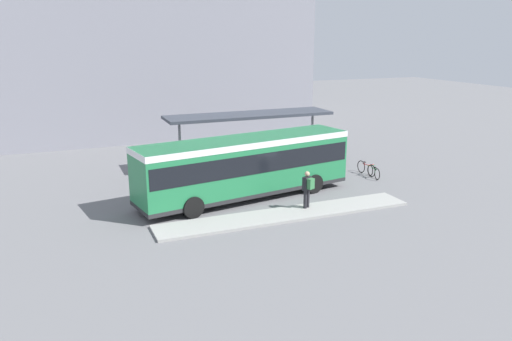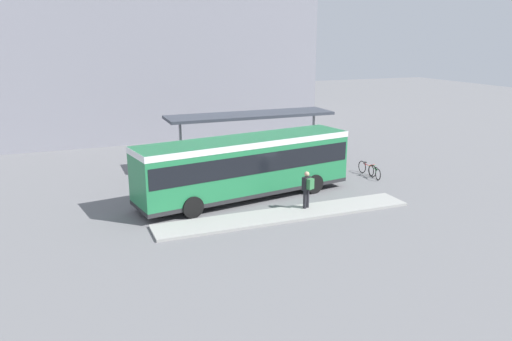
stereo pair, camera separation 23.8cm
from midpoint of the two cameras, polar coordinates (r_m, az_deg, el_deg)
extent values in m
plane|color=slate|center=(25.48, -1.44, -3.17)|extent=(120.00, 120.00, 0.00)
cube|color=#9E9E99|center=(23.04, 3.19, -5.04)|extent=(12.23, 1.80, 0.12)
cube|color=#237A47|center=(24.99, -1.46, 0.60)|extent=(11.49, 4.32, 2.76)
cube|color=white|center=(24.71, -1.48, 3.37)|extent=(11.51, 4.34, 0.30)
cube|color=black|center=(24.91, -1.47, 1.34)|extent=(11.27, 4.31, 0.97)
cube|color=black|center=(28.12, 8.39, 2.78)|extent=(0.46, 2.21, 1.06)
cube|color=#28282B|center=(25.34, -1.45, -2.20)|extent=(11.50, 4.33, 0.20)
cylinder|color=black|center=(28.10, 3.45, -0.36)|extent=(1.04, 0.45, 1.01)
cylinder|color=black|center=(26.32, 6.39, -1.50)|extent=(1.04, 0.45, 1.01)
cylinder|color=black|center=(24.84, -9.76, -2.65)|extent=(1.04, 0.45, 1.01)
cylinder|color=black|center=(22.81, -7.49, -4.17)|extent=(1.04, 0.45, 1.01)
cylinder|color=#232328|center=(23.61, 5.36, -3.30)|extent=(0.16, 0.16, 0.87)
cylinder|color=#232328|center=(23.76, 5.66, -3.20)|extent=(0.16, 0.16, 0.87)
cube|color=black|center=(23.46, 5.55, -1.49)|extent=(0.49, 0.39, 0.65)
cube|color=#337542|center=(23.32, 5.99, -1.52)|extent=(0.38, 0.32, 0.50)
sphere|color=tan|center=(23.33, 5.58, -0.38)|extent=(0.24, 0.24, 0.24)
torus|color=black|center=(30.21, 12.72, 0.05)|extent=(0.16, 0.67, 0.67)
torus|color=black|center=(29.42, 13.45, -0.40)|extent=(0.16, 0.67, 0.67)
cylinder|color=#287F3D|center=(29.76, 13.10, 0.23)|extent=(0.16, 0.70, 0.04)
cylinder|color=#287F3D|center=(29.63, 13.23, 0.05)|extent=(0.04, 0.04, 0.33)
cube|color=black|center=(29.59, 13.25, 0.36)|extent=(0.10, 0.19, 0.04)
cylinder|color=#287F3D|center=(30.06, 12.82, 0.55)|extent=(0.48, 0.11, 0.03)
torus|color=black|center=(29.97, 12.82, -0.01)|extent=(0.07, 0.75, 0.74)
torus|color=black|center=(30.76, 11.71, 0.44)|extent=(0.07, 0.75, 0.74)
cylinder|color=red|center=(30.30, 12.28, 0.67)|extent=(0.06, 0.79, 0.04)
cylinder|color=red|center=(30.46, 12.08, 0.63)|extent=(0.04, 0.04, 0.37)
cube|color=black|center=(30.41, 12.10, 0.97)|extent=(0.07, 0.18, 0.04)
cylinder|color=red|center=(29.97, 12.75, 0.65)|extent=(0.48, 0.05, 0.03)
cube|color=#383D47|center=(31.06, -0.99, 6.36)|extent=(10.48, 2.58, 0.18)
cylinder|color=gray|center=(30.07, -8.91, 2.63)|extent=(0.16, 0.16, 3.17)
cylinder|color=gray|center=(33.21, 6.22, 3.90)|extent=(0.16, 0.16, 3.17)
cylinder|color=slate|center=(31.37, 8.51, 0.74)|extent=(0.74, 0.74, 0.59)
sphere|color=#235B28|center=(31.23, 8.55, 1.83)|extent=(0.85, 0.85, 0.85)
cylinder|color=slate|center=(28.80, -5.05, -0.55)|extent=(0.77, 0.77, 0.49)
sphere|color=#235B28|center=(28.65, -5.08, 0.57)|extent=(0.89, 0.89, 0.89)
cube|color=gray|center=(46.08, -13.20, 16.59)|extent=(25.89, 15.02, 18.98)
camera|label=1|loc=(0.12, -90.27, -0.07)|focal=35.00mm
camera|label=2|loc=(0.12, 89.73, 0.07)|focal=35.00mm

